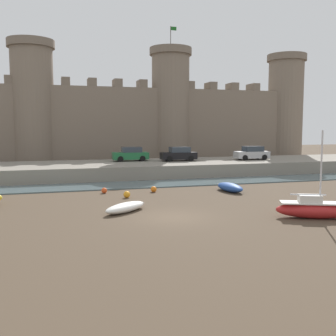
{
  "coord_description": "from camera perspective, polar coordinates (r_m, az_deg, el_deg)",
  "views": [
    {
      "loc": [
        -6.68,
        -22.19,
        5.43
      ],
      "look_at": [
        0.97,
        4.46,
        2.5
      ],
      "focal_mm": 42.0,
      "sensor_mm": 36.0,
      "label": 1
    }
  ],
  "objects": [
    {
      "name": "rowboat_foreground_centre",
      "position": [
        25.29,
        -6.17,
        -5.66
      ],
      "size": [
        3.41,
        3.03,
        0.6
      ],
      "color": "silver",
      "rests_on": "ground"
    },
    {
      "name": "quay_road",
      "position": [
        43.62,
        -7.1,
        -0.2
      ],
      "size": [
        68.15,
        10.0,
        1.46
      ],
      "primitive_type": "cube",
      "color": "gray",
      "rests_on": "ground"
    },
    {
      "name": "castle",
      "position": [
        55.01,
        -9.1,
        7.58
      ],
      "size": [
        62.12,
        5.96,
        19.48
      ],
      "color": "#7A6B5B",
      "rests_on": "ground"
    },
    {
      "name": "ground_plane",
      "position": [
        23.8,
        0.73,
        -7.15
      ],
      "size": [
        160.0,
        160.0,
        0.0
      ],
      "primitive_type": "plane",
      "color": "#4C3D2D"
    },
    {
      "name": "car_quay_west",
      "position": [
        48.42,
        12.09,
        2.12
      ],
      "size": [
        4.12,
        1.92,
        1.62
      ],
      "color": "#B2B5B7",
      "rests_on": "quay_road"
    },
    {
      "name": "car_quay_east",
      "position": [
        45.62,
        1.57,
        2.02
      ],
      "size": [
        4.12,
        1.92,
        1.62
      ],
      "color": "black",
      "rests_on": "quay_road"
    },
    {
      "name": "sailboat_midflat_centre",
      "position": [
        25.01,
        20.56,
        -5.55
      ],
      "size": [
        4.75,
        2.92,
        5.22
      ],
      "color": "red",
      "rests_on": "ground"
    },
    {
      "name": "mooring_buoy_near_shore",
      "position": [
        32.55,
        -9.25,
        -3.24
      ],
      "size": [
        0.46,
        0.46,
        0.46
      ],
      "primitive_type": "sphere",
      "color": "#E04C1E",
      "rests_on": "ground"
    },
    {
      "name": "water_channel",
      "position": [
        36.62,
        -5.32,
        -2.44
      ],
      "size": [
        80.0,
        4.5,
        0.1
      ],
      "primitive_type": "cube",
      "color": "slate",
      "rests_on": "ground"
    },
    {
      "name": "mooring_buoy_off_centre",
      "position": [
        32.71,
        -2.09,
        -3.09
      ],
      "size": [
        0.49,
        0.49,
        0.49
      ],
      "primitive_type": "sphere",
      "color": "orange",
      "rests_on": "ground"
    },
    {
      "name": "car_quay_centre_east",
      "position": [
        45.67,
        -5.44,
        2.0
      ],
      "size": [
        4.12,
        1.92,
        1.62
      ],
      "color": "#1E6638",
      "rests_on": "quay_road"
    },
    {
      "name": "rowboat_foreground_left",
      "position": [
        33.39,
        8.97,
        -2.75
      ],
      "size": [
        1.66,
        3.54,
        0.72
      ],
      "color": "#234793",
      "rests_on": "ground"
    },
    {
      "name": "mooring_buoy_mid_mud",
      "position": [
        30.25,
        -6.0,
        -3.85
      ],
      "size": [
        0.52,
        0.52,
        0.52
      ],
      "primitive_type": "sphere",
      "color": "orange",
      "rests_on": "ground"
    }
  ]
}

